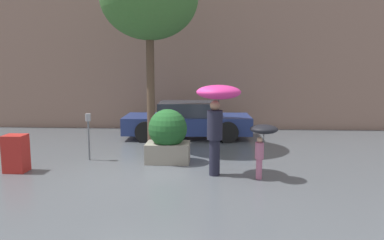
% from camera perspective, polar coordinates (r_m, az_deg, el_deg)
% --- Properties ---
extents(ground_plane, '(40.00, 40.00, 0.00)m').
position_cam_1_polar(ground_plane, '(9.10, -7.33, -7.98)').
color(ground_plane, '#51565B').
extents(building_facade, '(18.00, 0.30, 6.00)m').
position_cam_1_polar(building_facade, '(15.18, -3.14, 10.05)').
color(building_facade, '#8C6B5B').
rests_on(building_facade, ground).
extents(planter_box, '(1.14, 1.02, 1.41)m').
position_cam_1_polar(planter_box, '(9.87, -3.71, -2.39)').
color(planter_box, gray).
rests_on(planter_box, ground).
extents(person_adult, '(1.03, 1.03, 2.10)m').
position_cam_1_polar(person_adult, '(8.63, 3.90, 2.31)').
color(person_adult, '#1E1E2D').
rests_on(person_adult, ground).
extents(person_child, '(0.62, 0.62, 1.24)m').
position_cam_1_polar(person_child, '(8.44, 10.74, -2.41)').
color(person_child, '#B76684').
rests_on(person_child, ground).
extents(parked_car_near, '(4.46, 2.08, 1.26)m').
position_cam_1_polar(parked_car_near, '(13.24, -0.70, -0.12)').
color(parked_car_near, navy).
rests_on(parked_car_near, ground).
extents(parking_meter, '(0.14, 0.14, 1.27)m').
position_cam_1_polar(parking_meter, '(10.38, -15.52, -1.02)').
color(parking_meter, '#595B60').
rests_on(parking_meter, ground).
extents(newspaper_box, '(0.50, 0.44, 0.90)m').
position_cam_1_polar(newspaper_box, '(9.96, -25.25, -4.62)').
color(newspaper_box, '#B2231E').
rests_on(newspaper_box, ground).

